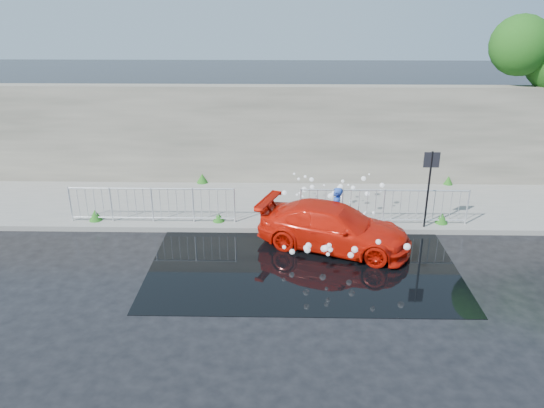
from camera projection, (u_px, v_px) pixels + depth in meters
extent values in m
plane|color=black|center=(284.00, 283.00, 13.13)|extent=(90.00, 90.00, 0.00)
cube|color=slate|center=(284.00, 204.00, 17.74)|extent=(30.00, 4.00, 0.15)
cube|color=slate|center=(284.00, 229.00, 15.88)|extent=(30.00, 0.25, 0.16)
cube|color=#575349|center=(284.00, 135.00, 19.09)|extent=(30.00, 0.60, 3.50)
cube|color=black|center=(303.00, 263.00, 14.05)|extent=(8.00, 5.00, 0.01)
cylinder|color=black|center=(428.00, 193.00, 15.46)|extent=(0.06, 0.06, 2.50)
cube|color=black|center=(432.00, 160.00, 15.08)|extent=(0.45, 0.04, 0.45)
sphere|color=#193A0D|center=(521.00, 45.00, 17.97)|extent=(2.07, 2.07, 2.07)
cylinder|color=silver|center=(70.00, 204.00, 16.10)|extent=(0.05, 0.05, 1.10)
cylinder|color=silver|center=(234.00, 205.00, 16.00)|extent=(0.05, 0.05, 1.10)
cylinder|color=silver|center=(151.00, 189.00, 15.86)|extent=(5.00, 0.04, 0.04)
cylinder|color=silver|center=(153.00, 218.00, 16.21)|extent=(5.00, 0.04, 0.04)
cylinder|color=silver|center=(301.00, 206.00, 15.97)|extent=(0.05, 0.05, 1.10)
cylinder|color=silver|center=(467.00, 207.00, 15.87)|extent=(0.05, 0.05, 1.10)
cylinder|color=silver|center=(385.00, 190.00, 15.72)|extent=(5.00, 0.04, 0.04)
cylinder|color=silver|center=(383.00, 220.00, 16.08)|extent=(5.00, 0.04, 0.04)
cone|color=#225717|center=(95.00, 215.00, 16.27)|extent=(0.40, 0.40, 0.34)
cone|color=#225717|center=(219.00, 217.00, 16.22)|extent=(0.36, 0.36, 0.27)
cone|color=#225717|center=(323.00, 217.00, 16.14)|extent=(0.44, 0.44, 0.36)
cone|color=#225717|center=(442.00, 218.00, 16.08)|extent=(0.38, 0.38, 0.33)
cone|color=#225717|center=(202.00, 178.00, 19.47)|extent=(0.42, 0.42, 0.34)
cone|color=#225717|center=(448.00, 180.00, 19.30)|extent=(0.34, 0.34, 0.31)
sphere|color=white|center=(345.00, 206.00, 16.28)|extent=(0.09, 0.09, 0.09)
sphere|color=white|center=(324.00, 217.00, 15.93)|extent=(0.17, 0.17, 0.17)
sphere|color=white|center=(333.00, 212.00, 15.87)|extent=(0.08, 0.08, 0.08)
sphere|color=white|center=(327.00, 205.00, 16.26)|extent=(0.14, 0.14, 0.14)
sphere|color=white|center=(276.00, 205.00, 16.35)|extent=(0.15, 0.15, 0.15)
sphere|color=white|center=(312.00, 187.00, 16.89)|extent=(0.15, 0.15, 0.15)
sphere|color=white|center=(330.00, 196.00, 16.73)|extent=(0.18, 0.18, 0.18)
sphere|color=white|center=(274.00, 220.00, 15.87)|extent=(0.10, 0.10, 0.10)
sphere|color=white|center=(369.00, 174.00, 17.61)|extent=(0.06, 0.06, 0.06)
sphere|color=white|center=(364.00, 179.00, 17.61)|extent=(0.17, 0.17, 0.17)
sphere|color=white|center=(319.00, 208.00, 16.21)|extent=(0.16, 0.16, 0.16)
sphere|color=white|center=(299.00, 179.00, 17.36)|extent=(0.10, 0.10, 0.10)
sphere|color=white|center=(310.00, 224.00, 15.76)|extent=(0.09, 0.09, 0.09)
sphere|color=white|center=(381.00, 191.00, 16.67)|extent=(0.09, 0.09, 0.09)
sphere|color=white|center=(336.00, 224.00, 15.93)|extent=(0.14, 0.14, 0.14)
sphere|color=white|center=(279.00, 205.00, 16.44)|extent=(0.07, 0.07, 0.07)
sphere|color=white|center=(312.00, 180.00, 17.22)|extent=(0.15, 0.15, 0.15)
sphere|color=white|center=(338.00, 187.00, 16.90)|extent=(0.08, 0.08, 0.08)
sphere|color=white|center=(364.00, 214.00, 16.08)|extent=(0.09, 0.09, 0.09)
sphere|color=white|center=(334.00, 193.00, 16.74)|extent=(0.16, 0.16, 0.16)
sphere|color=white|center=(305.00, 177.00, 17.42)|extent=(0.10, 0.10, 0.10)
sphere|color=white|center=(373.00, 213.00, 16.08)|extent=(0.09, 0.09, 0.09)
sphere|color=white|center=(382.00, 185.00, 16.85)|extent=(0.17, 0.17, 0.17)
sphere|color=white|center=(350.00, 202.00, 16.30)|extent=(0.09, 0.09, 0.09)
sphere|color=white|center=(323.00, 202.00, 16.37)|extent=(0.12, 0.12, 0.12)
sphere|color=white|center=(294.00, 174.00, 17.51)|extent=(0.08, 0.08, 0.08)
sphere|color=white|center=(367.00, 194.00, 16.54)|extent=(0.16, 0.16, 0.16)
sphere|color=white|center=(353.00, 188.00, 16.91)|extent=(0.15, 0.15, 0.15)
sphere|color=white|center=(352.00, 210.00, 16.23)|extent=(0.07, 0.07, 0.07)
sphere|color=white|center=(307.00, 204.00, 16.42)|extent=(0.09, 0.09, 0.09)
sphere|color=white|center=(324.00, 185.00, 17.07)|extent=(0.06, 0.06, 0.06)
sphere|color=white|center=(297.00, 195.00, 16.55)|extent=(0.08, 0.08, 0.08)
sphere|color=white|center=(323.00, 212.00, 16.10)|extent=(0.07, 0.07, 0.07)
sphere|color=white|center=(365.00, 212.00, 15.94)|extent=(0.07, 0.07, 0.07)
sphere|color=white|center=(302.00, 196.00, 16.76)|extent=(0.07, 0.07, 0.07)
sphere|color=white|center=(343.00, 181.00, 17.40)|extent=(0.11, 0.11, 0.11)
sphere|color=white|center=(341.00, 186.00, 17.07)|extent=(0.15, 0.15, 0.15)
sphere|color=white|center=(284.00, 193.00, 16.69)|extent=(0.15, 0.15, 0.15)
sphere|color=white|center=(341.00, 198.00, 16.59)|extent=(0.13, 0.13, 0.13)
sphere|color=white|center=(356.00, 211.00, 16.18)|extent=(0.06, 0.06, 0.06)
sphere|color=white|center=(320.00, 204.00, 16.28)|extent=(0.13, 0.13, 0.13)
sphere|color=white|center=(348.00, 185.00, 17.10)|extent=(0.06, 0.06, 0.06)
sphere|color=white|center=(304.00, 189.00, 16.86)|extent=(0.18, 0.18, 0.18)
sphere|color=white|center=(331.00, 214.00, 16.17)|extent=(0.15, 0.15, 0.15)
sphere|color=white|center=(355.00, 220.00, 15.83)|extent=(0.13, 0.13, 0.13)
sphere|color=white|center=(377.00, 223.00, 15.81)|extent=(0.15, 0.15, 0.15)
sphere|color=white|center=(300.00, 193.00, 16.93)|extent=(0.07, 0.07, 0.07)
sphere|color=white|center=(353.00, 232.00, 15.59)|extent=(0.18, 0.18, 0.18)
sphere|color=white|center=(306.00, 207.00, 16.18)|extent=(0.16, 0.16, 0.16)
sphere|color=white|center=(330.00, 250.00, 13.19)|extent=(0.13, 0.13, 0.13)
sphere|color=white|center=(284.00, 247.00, 13.85)|extent=(0.10, 0.10, 0.10)
sphere|color=white|center=(351.00, 255.00, 13.61)|extent=(0.16, 0.16, 0.16)
sphere|color=white|center=(292.00, 252.00, 13.91)|extent=(0.15, 0.15, 0.15)
sphere|color=white|center=(378.00, 242.00, 13.06)|extent=(0.14, 0.14, 0.14)
sphere|color=white|center=(308.00, 246.00, 13.05)|extent=(0.15, 0.15, 0.15)
sphere|color=white|center=(326.00, 248.00, 12.41)|extent=(0.16, 0.16, 0.16)
sphere|color=white|center=(324.00, 249.00, 13.90)|extent=(0.18, 0.18, 0.18)
sphere|color=white|center=(306.00, 248.00, 12.55)|extent=(0.14, 0.14, 0.14)
sphere|color=white|center=(328.00, 254.00, 13.44)|extent=(0.10, 0.10, 0.10)
sphere|color=white|center=(307.00, 250.00, 13.41)|extent=(0.17, 0.17, 0.17)
sphere|color=white|center=(329.00, 245.00, 13.12)|extent=(0.13, 0.13, 0.13)
sphere|color=white|center=(405.00, 248.00, 12.66)|extent=(0.08, 0.08, 0.08)
sphere|color=white|center=(407.00, 247.00, 13.09)|extent=(0.17, 0.17, 0.17)
sphere|color=white|center=(355.00, 250.00, 13.38)|extent=(0.17, 0.17, 0.17)
imported|color=red|center=(334.00, 227.00, 14.73)|extent=(4.60, 3.10, 1.24)
imported|color=#2043A2|center=(336.00, 212.00, 15.40)|extent=(0.53, 0.64, 1.50)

